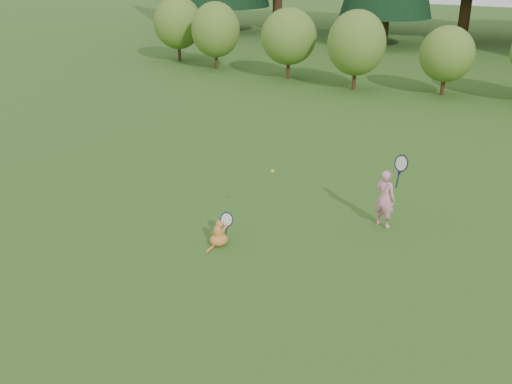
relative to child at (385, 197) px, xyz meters
The scene contains 5 objects.
ground 3.03m from the child, 135.66° to the right, with size 100.00×100.00×0.00m, color #2D4A14.
shrub_row 11.16m from the child, 101.01° to the left, with size 28.00×3.00×2.80m, color #537625, non-canonical shape.
child is the anchor object (origin of this frame).
cat 3.04m from the child, 134.67° to the right, with size 0.42×0.68×0.62m.
tennis_ball 2.16m from the child, 138.04° to the right, with size 0.06×0.06×0.06m.
Camera 1 is at (5.05, -7.06, 4.61)m, focal length 40.00 mm.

